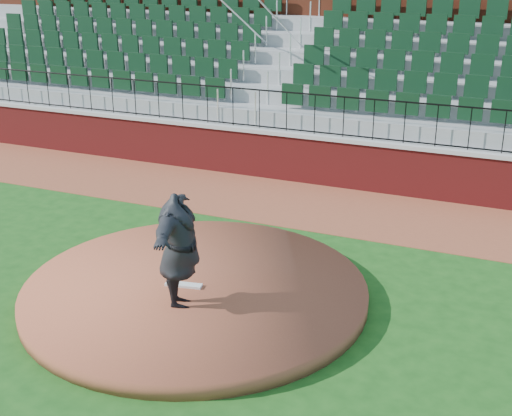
% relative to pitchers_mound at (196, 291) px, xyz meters
% --- Properties ---
extents(ground, '(90.00, 90.00, 0.00)m').
position_rel_pitchers_mound_xyz_m(ground, '(0.59, -0.19, -0.12)').
color(ground, '#174A15').
rests_on(ground, ground).
extents(warning_track, '(34.00, 3.20, 0.01)m').
position_rel_pitchers_mound_xyz_m(warning_track, '(0.59, 5.21, -0.12)').
color(warning_track, brown).
rests_on(warning_track, ground).
extents(field_wall, '(34.00, 0.35, 1.20)m').
position_rel_pitchers_mound_xyz_m(field_wall, '(0.59, 6.81, 0.47)').
color(field_wall, maroon).
rests_on(field_wall, ground).
extents(wall_cap, '(34.00, 0.45, 0.10)m').
position_rel_pitchers_mound_xyz_m(wall_cap, '(0.59, 6.81, 1.12)').
color(wall_cap, '#B7B7B7').
rests_on(wall_cap, field_wall).
extents(wall_railing, '(34.00, 0.05, 1.00)m').
position_rel_pitchers_mound_xyz_m(wall_railing, '(0.59, 6.81, 1.67)').
color(wall_railing, black).
rests_on(wall_railing, wall_cap).
extents(seating_stands, '(34.00, 5.10, 4.60)m').
position_rel_pitchers_mound_xyz_m(seating_stands, '(0.59, 9.53, 2.18)').
color(seating_stands, gray).
rests_on(seating_stands, ground).
extents(concourse_wall, '(34.00, 0.50, 5.50)m').
position_rel_pitchers_mound_xyz_m(concourse_wall, '(0.59, 12.33, 2.62)').
color(concourse_wall, maroon).
rests_on(concourse_wall, ground).
extents(pitchers_mound, '(5.96, 5.96, 0.25)m').
position_rel_pitchers_mound_xyz_m(pitchers_mound, '(0.00, 0.00, 0.00)').
color(pitchers_mound, brown).
rests_on(pitchers_mound, ground).
extents(pitching_rubber, '(0.66, 0.28, 0.04)m').
position_rel_pitchers_mound_xyz_m(pitching_rubber, '(-0.16, -0.13, 0.15)').
color(pitching_rubber, silver).
rests_on(pitching_rubber, pitchers_mound).
extents(pitcher, '(1.45, 2.45, 1.93)m').
position_rel_pitchers_mound_xyz_m(pitcher, '(0.13, -0.73, 1.09)').
color(pitcher, black).
rests_on(pitcher, pitchers_mound).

